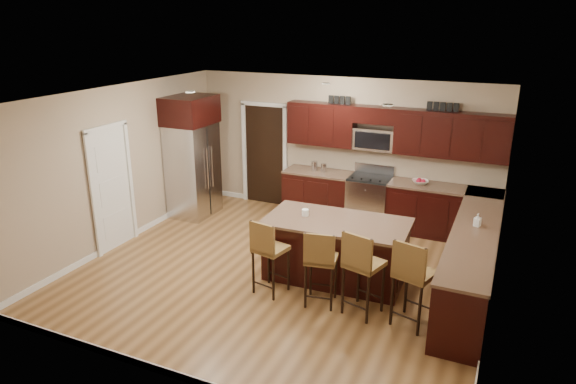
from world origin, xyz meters
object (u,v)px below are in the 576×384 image
at_px(island, 336,251).
at_px(stool_right, 361,264).
at_px(stool_mid, 320,260).
at_px(range, 369,200).
at_px(stool_left, 268,249).
at_px(stool_extra, 412,274).
at_px(refrigerator, 192,155).

xyz_separation_m(island, stool_right, (0.63, -0.85, 0.31)).
distance_m(island, stool_mid, 0.89).
xyz_separation_m(island, stool_mid, (0.07, -0.84, 0.26)).
height_order(range, stool_left, same).
xyz_separation_m(range, stool_extra, (1.42, -3.13, 0.27)).
distance_m(island, refrigerator, 3.78).
bearing_deg(stool_left, stool_right, 11.20).
relative_size(stool_left, refrigerator, 0.47).
bearing_deg(island, range, 91.18).
distance_m(stool_left, stool_right, 1.34).
bearing_deg(range, stool_left, -100.45).
xyz_separation_m(stool_left, refrigerator, (-2.72, 2.22, 0.51)).
xyz_separation_m(stool_left, stool_right, (1.34, -0.00, 0.05)).
distance_m(stool_right, stool_extra, 0.65).
relative_size(range, stool_right, 0.94).
bearing_deg(refrigerator, stool_right, -28.68).
bearing_deg(stool_left, stool_extra, 11.24).
bearing_deg(island, stool_mid, -87.43).
bearing_deg(range, stool_right, -76.25).
bearing_deg(range, stool_extra, -65.66).
bearing_deg(refrigerator, range, 15.36).
xyz_separation_m(stool_left, stool_mid, (0.78, 0.00, -0.01)).
distance_m(range, refrigerator, 3.50).
height_order(range, refrigerator, refrigerator).
bearing_deg(stool_left, island, 61.22).
relative_size(stool_right, refrigerator, 0.50).
bearing_deg(stool_right, stool_extra, 15.74).
distance_m(island, stool_extra, 1.57).
relative_size(range, stool_left, 1.00).
xyz_separation_m(stool_mid, stool_extra, (1.21, -0.00, 0.05)).
bearing_deg(stool_extra, stool_mid, -164.42).
height_order(stool_left, stool_extra, stool_extra).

